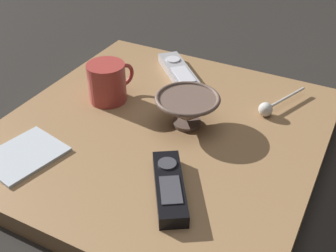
{
  "coord_description": "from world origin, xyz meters",
  "views": [
    {
      "loc": [
        0.6,
        0.33,
        0.53
      ],
      "look_at": [
        0.02,
        0.02,
        0.06
      ],
      "focal_mm": 45.4,
      "sensor_mm": 36.0,
      "label": 1
    }
  ],
  "objects": [
    {
      "name": "ground_plane",
      "position": [
        0.0,
        0.0,
        0.0
      ],
      "size": [
        6.0,
        6.0,
        0.0
      ],
      "primitive_type": "plane",
      "color": "black"
    },
    {
      "name": "table",
      "position": [
        0.0,
        0.0,
        0.02
      ],
      "size": [
        0.63,
        0.61,
        0.04
      ],
      "color": "#936D47",
      "rests_on": "ground"
    },
    {
      "name": "cereal_bowl",
      "position": [
        -0.03,
        0.04,
        0.08
      ],
      "size": [
        0.13,
        0.13,
        0.07
      ],
      "color": "brown",
      "rests_on": "table"
    },
    {
      "name": "coffee_mug",
      "position": [
        -0.04,
        -0.15,
        0.08
      ],
      "size": [
        0.11,
        0.08,
        0.09
      ],
      "color": "#A53833",
      "rests_on": "table"
    },
    {
      "name": "teaspoon",
      "position": [
        -0.14,
        0.17,
        0.05
      ],
      "size": [
        0.14,
        0.07,
        0.03
      ],
      "color": "silver",
      "rests_on": "table"
    },
    {
      "name": "tv_remote_near",
      "position": [
        -0.2,
        -0.06,
        0.05
      ],
      "size": [
        0.17,
        0.17,
        0.02
      ],
      "color": "#9E9EA3",
      "rests_on": "table"
    },
    {
      "name": "tv_remote_far",
      "position": [
        0.16,
        0.1,
        0.05
      ],
      "size": [
        0.16,
        0.12,
        0.03
      ],
      "color": "black",
      "rests_on": "table"
    },
    {
      "name": "folded_napkin",
      "position": [
        0.19,
        -0.18,
        0.04
      ],
      "size": [
        0.15,
        0.13,
        0.01
      ],
      "color": "#B2BCC6",
      "rests_on": "table"
    }
  ]
}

